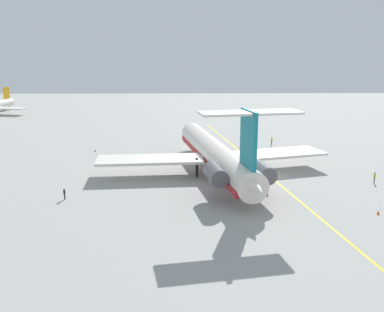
% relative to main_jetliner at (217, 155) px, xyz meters
% --- Properties ---
extents(ground, '(301.30, 301.30, 0.00)m').
position_rel_main_jetliner_xyz_m(ground, '(0.27, -9.82, -3.70)').
color(ground, '#9E9E99').
extents(main_jetliner, '(46.39, 41.25, 13.57)m').
position_rel_main_jetliner_xyz_m(main_jetliner, '(0.00, 0.00, 0.00)').
color(main_jetliner, silver).
rests_on(main_jetliner, ground).
extents(ground_crew_near_nose, '(0.29, 0.44, 1.82)m').
position_rel_main_jetliner_xyz_m(ground_crew_near_nose, '(25.60, -14.54, -2.54)').
color(ground_crew_near_nose, black).
rests_on(ground_crew_near_nose, ground).
extents(ground_crew_near_tail, '(0.37, 0.32, 1.82)m').
position_rel_main_jetliner_xyz_m(ground_crew_near_tail, '(-4.95, -25.48, -2.55)').
color(ground_crew_near_tail, black).
rests_on(ground_crew_near_tail, ground).
extents(ground_crew_portside, '(0.32, 0.33, 1.68)m').
position_rel_main_jetliner_xyz_m(ground_crew_portside, '(26.92, -8.34, -2.63)').
color(ground_crew_portside, black).
rests_on(ground_crew_portside, ground).
extents(ground_crew_starboard, '(0.27, 0.37, 1.70)m').
position_rel_main_jetliner_xyz_m(ground_crew_starboard, '(-12.27, 23.03, -2.62)').
color(ground_crew_starboard, black).
rests_on(ground_crew_starboard, ground).
extents(safety_cone_nose, '(0.40, 0.40, 0.55)m').
position_rel_main_jetliner_xyz_m(safety_cone_nose, '(-18.99, -20.10, -3.43)').
color(safety_cone_nose, '#EA590F').
rests_on(safety_cone_nose, ground).
extents(safety_cone_wingtip, '(0.40, 0.40, 0.55)m').
position_rel_main_jetliner_xyz_m(safety_cone_wingtip, '(19.03, 24.72, -3.43)').
color(safety_cone_wingtip, '#EA590F').
rests_on(safety_cone_wingtip, ground).
extents(taxiway_centreline, '(104.84, 15.63, 0.01)m').
position_rel_main_jetliner_xyz_m(taxiway_centreline, '(1.29, -8.87, -3.70)').
color(taxiway_centreline, gold).
rests_on(taxiway_centreline, ground).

